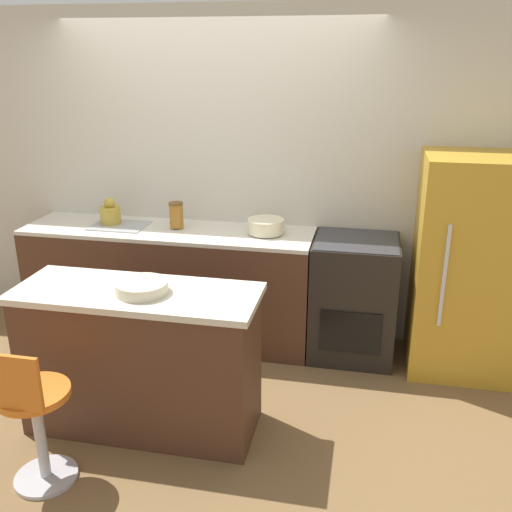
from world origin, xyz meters
TOP-DOWN VIEW (x-y plane):
  - ground_plane at (0.00, 0.00)m, footprint 14.00×14.00m
  - wall_back at (0.00, 0.65)m, footprint 8.00×0.06m
  - back_counter at (-0.35, 0.32)m, footprint 2.32×0.60m
  - kitchen_island at (-0.11, -0.88)m, footprint 1.47×0.56m
  - oven_range at (1.14, 0.32)m, footprint 0.64×0.62m
  - refrigerator at (1.94, 0.29)m, footprint 0.75×0.69m
  - stool_chair at (-0.46, -1.50)m, footprint 0.38×0.38m
  - kettle at (-0.84, 0.36)m, footprint 0.17×0.17m
  - mixing_bowl at (0.44, 0.36)m, footprint 0.28×0.28m
  - canister_jar at (-0.28, 0.36)m, footprint 0.11×0.11m
  - fruit_bowl at (-0.05, -0.91)m, footprint 0.31×0.31m

SIDE VIEW (x-z plane):
  - ground_plane at x=0.00m, z-range 0.00..0.00m
  - stool_chair at x=-0.46m, z-range -0.01..0.86m
  - back_counter at x=-0.35m, z-range 0.00..0.93m
  - kitchen_island at x=-0.11m, z-range 0.00..0.93m
  - oven_range at x=1.14m, z-range 0.00..0.94m
  - refrigerator at x=1.94m, z-range 0.00..1.60m
  - fruit_bowl at x=-0.05m, z-range 0.93..1.00m
  - mixing_bowl at x=0.44m, z-range 0.94..1.05m
  - kettle at x=-0.84m, z-range 0.92..1.13m
  - canister_jar at x=-0.28m, z-range 0.94..1.14m
  - wall_back at x=0.00m, z-range 0.00..2.60m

